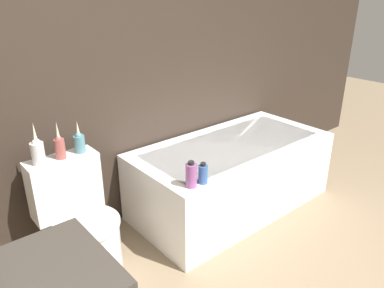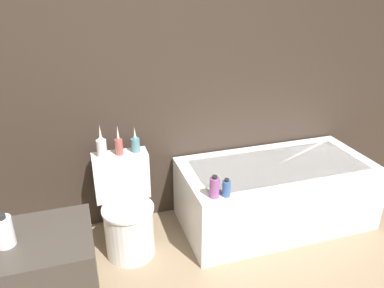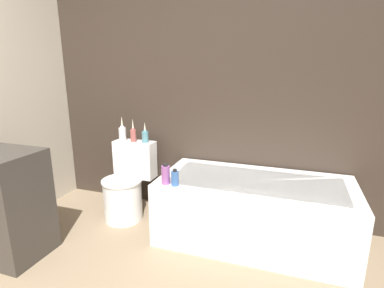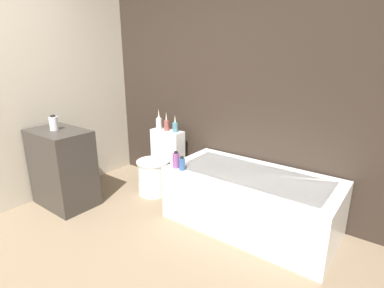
{
  "view_description": "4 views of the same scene",
  "coord_description": "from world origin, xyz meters",
  "views": [
    {
      "loc": [
        -1.24,
        -0.24,
        1.71
      ],
      "look_at": [
        0.14,
        1.41,
        0.79
      ],
      "focal_mm": 35.0,
      "sensor_mm": 36.0,
      "label": 1
    },
    {
      "loc": [
        -0.78,
        -0.81,
        2.0
      ],
      "look_at": [
        -0.05,
        1.5,
        0.91
      ],
      "focal_mm": 35.0,
      "sensor_mm": 36.0,
      "label": 2
    },
    {
      "loc": [
        1.02,
        -0.79,
        1.5
      ],
      "look_at": [
        0.21,
        1.54,
        0.85
      ],
      "focal_mm": 28.0,
      "sensor_mm": 36.0,
      "label": 3
    },
    {
      "loc": [
        1.89,
        -0.83,
        1.68
      ],
      "look_at": [
        0.14,
        1.48,
        0.78
      ],
      "focal_mm": 28.0,
      "sensor_mm": 36.0,
      "label": 4
    }
  ],
  "objects": [
    {
      "name": "soap_bottle_glass",
      "position": [
        -1.18,
        0.77,
        0.94
      ],
      "size": [
        0.09,
        0.09,
        0.16
      ],
      "color": "silver",
      "rests_on": "vanity_counter"
    },
    {
      "name": "bathtub",
      "position": [
        0.75,
        1.63,
        0.28
      ],
      "size": [
        1.62,
        0.8,
        0.56
      ],
      "color": "white",
      "rests_on": "ground"
    },
    {
      "name": "shampoo_bottle_tall",
      "position": [
        0.06,
        1.32,
        0.64
      ],
      "size": [
        0.07,
        0.07,
        0.17
      ],
      "color": "#8C4C8C",
      "rests_on": "bathtub"
    },
    {
      "name": "toilet",
      "position": [
        -0.53,
        1.67,
        0.32
      ],
      "size": [
        0.43,
        0.56,
        0.74
      ],
      "color": "white",
      "rests_on": "ground"
    },
    {
      "name": "shampoo_bottle_short",
      "position": [
        0.15,
        1.31,
        0.62
      ],
      "size": [
        0.06,
        0.06,
        0.14
      ],
      "color": "#335999",
      "rests_on": "bathtub"
    },
    {
      "name": "vase_silver",
      "position": [
        -0.53,
        1.84,
        0.82
      ],
      "size": [
        0.06,
        0.06,
        0.24
      ],
      "color": "#994C47",
      "rests_on": "toilet"
    },
    {
      "name": "vase_gold",
      "position": [
        -0.66,
        1.85,
        0.83
      ],
      "size": [
        0.08,
        0.08,
        0.26
      ],
      "color": "silver",
      "rests_on": "toilet"
    },
    {
      "name": "vase_bronze",
      "position": [
        -0.4,
        1.85,
        0.81
      ],
      "size": [
        0.07,
        0.07,
        0.21
      ],
      "color": "teal",
      "rests_on": "toilet"
    },
    {
      "name": "wall_back_tiled",
      "position": [
        0.0,
        2.08,
        1.3
      ],
      "size": [
        6.4,
        0.06,
        2.6
      ],
      "color": "#332821",
      "rests_on": "ground_plane"
    }
  ]
}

